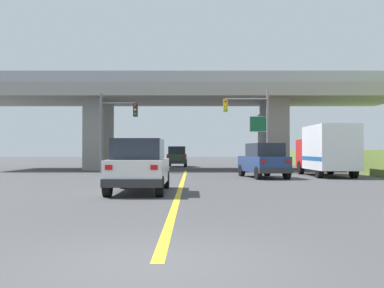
{
  "coord_description": "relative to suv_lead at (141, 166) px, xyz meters",
  "views": [
    {
      "loc": [
        0.49,
        -6.14,
        1.57
      ],
      "look_at": [
        0.4,
        23.51,
        2.04
      ],
      "focal_mm": 41.22,
      "sensor_mm": 36.0,
      "label": 1
    }
  ],
  "objects": [
    {
      "name": "ground",
      "position": [
        1.51,
        21.32,
        -1.02
      ],
      "size": [
        160.0,
        160.0,
        0.0
      ],
      "primitive_type": "plane",
      "color": "#424244"
    },
    {
      "name": "suv_lead",
      "position": [
        0.0,
        0.0,
        0.0
      ],
      "size": [
        2.05,
        4.64,
        2.02
      ],
      "color": "silver",
      "rests_on": "ground"
    },
    {
      "name": "traffic_signal_farside",
      "position": [
        -3.68,
        14.95,
        2.58
      ],
      "size": [
        2.71,
        0.36,
        5.71
      ],
      "color": "#56595E",
      "rests_on": "ground"
    },
    {
      "name": "suv_crossing",
      "position": [
        6.19,
        9.09,
        -0.0
      ],
      "size": [
        2.57,
        4.7,
        2.02
      ],
      "rotation": [
        0.0,
        0.0,
        0.16
      ],
      "color": "navy",
      "rests_on": "ground"
    },
    {
      "name": "box_truck",
      "position": [
        10.36,
        10.58,
        0.61
      ],
      "size": [
        2.33,
        6.42,
        3.12
      ],
      "color": "red",
      "rests_on": "ground"
    },
    {
      "name": "overpass_bridge",
      "position": [
        1.51,
        21.32,
        4.58
      ],
      "size": [
        35.95,
        8.31,
        7.79
      ],
      "color": "gray",
      "rests_on": "ground"
    },
    {
      "name": "sedan_oncoming",
      "position": [
        0.52,
        27.01,
        -0.0
      ],
      "size": [
        1.92,
        4.59,
        2.02
      ],
      "color": "#2D4C33",
      "rests_on": "ground"
    },
    {
      "name": "highway_sign",
      "position": [
        7.42,
        18.98,
        2.3
      ],
      "size": [
        1.5,
        0.17,
        4.55
      ],
      "color": "slate",
      "rests_on": "ground"
    },
    {
      "name": "lane_divider_stripe",
      "position": [
        1.51,
        3.79,
        -1.01
      ],
      "size": [
        0.2,
        28.69,
        0.01
      ],
      "primitive_type": "cube",
      "color": "yellow",
      "rests_on": "ground"
    },
    {
      "name": "traffic_signal_nearside",
      "position": [
        6.5,
        15.64,
        2.86
      ],
      "size": [
        3.35,
        0.36,
        6.07
      ],
      "color": "slate",
      "rests_on": "ground"
    }
  ]
}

